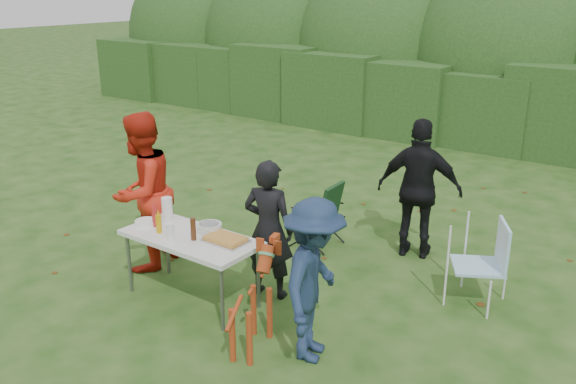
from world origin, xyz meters
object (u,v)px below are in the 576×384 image
Objects in this scene: person_red_jacket at (142,192)px; dog at (251,306)px; folding_table at (191,241)px; beer_bottle at (193,229)px; child at (314,281)px; ketchup_bottle at (155,217)px; lawn_chair at (478,263)px; person_cook at (269,229)px; camping_chair at (317,214)px; mustard_bottle at (159,224)px; person_black_puffy at (419,189)px; paper_towel_roll at (167,209)px.

dog is (2.15, -0.63, -0.48)m from person_red_jacket.
folding_table is 6.25× the size of beer_bottle.
child reaches higher than ketchup_bottle.
lawn_chair is 3.47m from ketchup_bottle.
beer_bottle is (0.10, -0.05, 0.17)m from folding_table.
person_cook is at bearing 13.19° from dog.
mustard_bottle is (-0.61, -2.11, 0.40)m from camping_chair.
dog is at bearing 105.40° from person_cook.
person_black_puffy reaches higher than person_cook.
person_cook is 0.82× the size of person_red_jacket.
lawn_chair is at bearing 34.93° from folding_table.
person_cook is at bearing 51.56° from beer_bottle.
person_red_jacket is 2.14× the size of camping_chair.
person_red_jacket is 7.82× the size of beer_bottle.
person_red_jacket is 2.02× the size of lawn_chair.
beer_bottle is (0.60, -0.02, 0.01)m from ketchup_bottle.
dog is 1.02× the size of lawn_chair.
dog is 1.69m from ketchup_bottle.
camping_chair is 3.66× the size of beer_bottle.
mustard_bottle is 0.91× the size of ketchup_bottle.
dog is 3.67× the size of paper_towel_roll.
folding_table is 0.98× the size of child.
lawn_chair is (1.36, 2.09, 0.01)m from dog.
dog is at bearing -18.30° from paper_towel_roll.
ketchup_bottle is 0.22m from paper_towel_roll.
mustard_bottle reaches higher than folding_table.
camping_chair is at bearing 129.45° from person_red_jacket.
lawn_chair is at bearing -42.17° from child.
camping_chair is (-1.34, 2.09, -0.32)m from child.
child reaches higher than paper_towel_roll.
person_black_puffy is 1.33m from lawn_chair.
mustard_bottle is (-1.44, 0.23, 0.39)m from dog.
person_red_jacket is at bearing 64.53° from child.
person_red_jacket is 2.22m from camping_chair.
ketchup_bottle is at bearing -176.67° from folding_table.
person_cook is 0.80m from beer_bottle.
folding_table is at bearing 154.41° from beer_bottle.
person_red_jacket reaches higher than mustard_bottle.
beer_bottle reaches higher than mustard_bottle.
child reaches higher than camping_chair.
person_red_jacket is 0.82m from mustard_bottle.
person_black_puffy is (1.45, 2.46, 0.18)m from folding_table.
camping_chair reaches higher than folding_table.
mustard_bottle is (-1.77, -2.59, -0.03)m from person_black_puffy.
lawn_chair is 2.99m from beer_bottle.
person_black_puffy reaches higher than child.
person_black_puffy is 7.26× the size of beer_bottle.
person_red_jacket is at bearing 48.67° from camping_chair.
mustard_bottle is at bearing 23.65° from person_cook.
person_black_puffy is 2.87m from dog.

